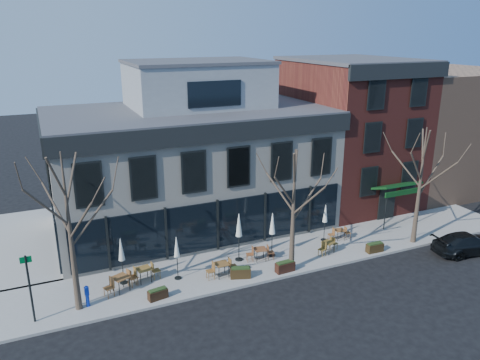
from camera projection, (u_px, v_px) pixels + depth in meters
name	position (u px, v px, depth m)	size (l,w,h in m)	color
ground	(218.00, 252.00, 28.98)	(120.00, 120.00, 0.00)	black
sidewalk_front	(280.00, 256.00, 28.33)	(33.50, 4.70, 0.15)	gray
sidewalk_side	(20.00, 245.00, 29.88)	(4.50, 12.00, 0.15)	gray
corner_building	(191.00, 159.00, 31.99)	(18.39, 10.39, 11.10)	silver
red_brick_building	(348.00, 131.00, 36.59)	(8.20, 11.78, 11.18)	maroon
bg_building	(434.00, 127.00, 41.51)	(12.00, 12.00, 10.00)	#8C664C
tree_corner	(70.00, 231.00, 21.64)	(3.93, 3.98, 7.92)	#382B21
tree_mid	(294.00, 209.00, 25.58)	(3.50, 3.55, 7.04)	#382B21
tree_right	(420.00, 185.00, 28.96)	(3.72, 3.77, 7.48)	#382B21
sign_pole	(29.00, 285.00, 21.27)	(0.50, 0.10, 3.40)	black
parked_sedan	(467.00, 243.00, 28.75)	(1.81, 4.44, 1.29)	black
call_box	(87.00, 295.00, 22.88)	(0.23, 0.23, 1.17)	#0C279E
cafe_set_0	(121.00, 282.00, 24.25)	(1.96, 1.21, 1.02)	brown
cafe_set_1	(144.00, 273.00, 25.21)	(1.87, 0.82, 0.96)	brown
cafe_set_2	(222.00, 268.00, 25.74)	(1.83, 0.75, 0.96)	brown
cafe_set_3	(260.00, 253.00, 27.57)	(1.75, 0.81, 0.90)	brown
cafe_set_4	(328.00, 246.00, 28.50)	(1.68, 0.96, 0.87)	brown
cafe_set_5	(339.00, 233.00, 30.35)	(1.59, 0.71, 0.82)	brown
umbrella_0	(121.00, 252.00, 24.63)	(0.42, 0.42, 2.61)	black
umbrella_1	(177.00, 249.00, 25.12)	(0.40, 0.40, 2.49)	black
umbrella_2	(239.00, 228.00, 27.10)	(0.47, 0.47, 2.94)	black
umbrella_3	(272.00, 226.00, 27.66)	(0.44, 0.44, 2.75)	black
umbrella_4	(325.00, 215.00, 29.80)	(0.39, 0.39, 2.46)	black
planter_0	(158.00, 294.00, 23.62)	(1.05, 0.56, 0.56)	black
planter_1	(240.00, 272.00, 25.66)	(1.19, 0.78, 0.62)	black
planter_2	(285.00, 266.00, 26.31)	(1.13, 0.50, 0.62)	black
planter_3	(375.00, 247.00, 28.66)	(1.08, 0.46, 0.60)	#312310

